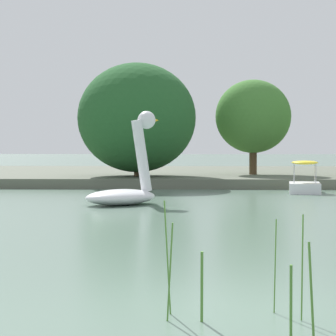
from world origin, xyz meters
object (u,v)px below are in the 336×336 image
object	(u,v)px
pedal_boat_yellow	(305,183)
tree_willow_near_path	(137,118)
swan_boat	(127,183)
tree_broadleaf_left	(253,117)

from	to	relation	value
pedal_boat_yellow	tree_willow_near_path	distance (m)	11.02
swan_boat	tree_willow_near_path	distance (m)	12.17
swan_boat	pedal_boat_yellow	distance (m)	10.40
tree_willow_near_path	tree_broadleaf_left	xyz separation A→B (m)	(7.25, 2.59, 0.20)
pedal_boat_yellow	swan_boat	bearing A→B (deg)	-142.62
tree_willow_near_path	tree_broadleaf_left	world-z (taller)	tree_willow_near_path
swan_boat	pedal_boat_yellow	bearing A→B (deg)	37.38
tree_willow_near_path	swan_boat	bearing A→B (deg)	-86.85
swan_boat	pedal_boat_yellow	xyz separation A→B (m)	(8.26, 6.31, -0.39)
swan_boat	tree_willow_near_path	world-z (taller)	tree_willow_near_path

